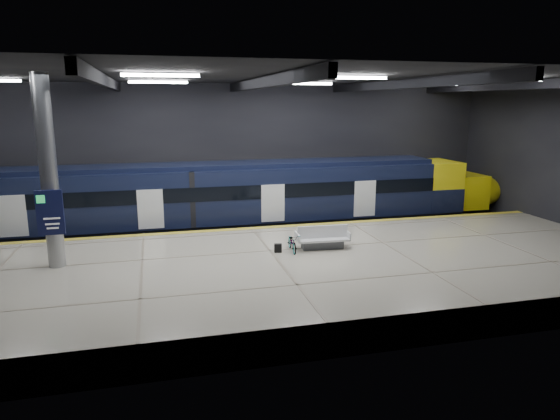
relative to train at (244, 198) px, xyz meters
name	(u,v)px	position (x,y,z in m)	size (l,w,h in m)	color
ground	(265,268)	(-0.14, -5.50, -2.06)	(30.00, 30.00, 0.00)	black
room_shell	(264,134)	(-0.14, -5.49, 3.66)	(30.10, 16.10, 8.05)	black
platform	(279,275)	(-0.14, -8.00, -1.51)	(30.00, 11.00, 1.10)	#B8AE9B
safety_strip	(252,228)	(-0.14, -2.75, -0.95)	(30.00, 0.40, 0.01)	gold
rails	(242,234)	(-0.14, 0.00, -1.98)	(30.00, 1.52, 0.16)	gray
train	(244,198)	(0.00, 0.00, 0.00)	(29.40, 2.84, 3.79)	black
bench	(322,240)	(2.03, -6.72, -0.62)	(2.23, 1.03, 0.96)	#595B60
bicycle	(292,242)	(0.72, -6.83, -0.59)	(0.49, 1.39, 0.73)	#99999E
pannier_bag	(278,248)	(0.12, -6.83, -0.78)	(0.30, 0.18, 0.35)	black
info_column	(49,175)	(-8.14, -6.52, 2.40)	(0.90, 0.78, 6.90)	#9EA0A5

